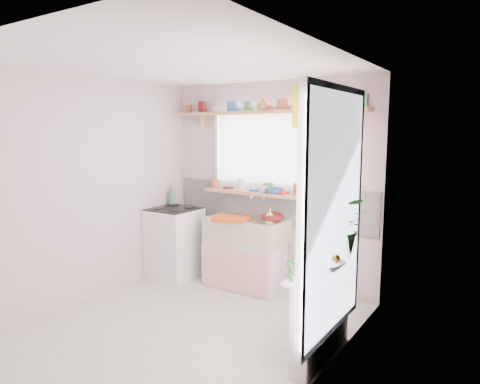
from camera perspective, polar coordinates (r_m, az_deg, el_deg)
The scene contains 19 objects.
room at distance 4.34m, azimuth 6.76°, elevation 1.09°, with size 3.20×3.20×3.20m.
sink_unit at distance 5.30m, azimuth 0.81°, elevation -7.95°, with size 0.95×0.65×1.11m.
cooker at distance 5.66m, azimuth -8.71°, elevation -6.68°, with size 0.58×0.58×0.93m.
radiator_ledge at distance 3.76m, azimuth 10.81°, elevation -15.55°, with size 0.22×0.95×0.78m.
windowsill at distance 5.30m, azimuth 1.92°, elevation -0.10°, with size 1.40×0.22×0.04m, color tan.
pine_shelf at distance 5.17m, azimuth 3.35°, elevation 10.57°, with size 2.52×0.24×0.04m, color tan.
shelf_crockery at distance 5.17m, azimuth 3.36°, elevation 11.40°, with size 2.47×0.11×0.12m.
sill_crockery at distance 5.30m, azimuth 1.76°, elevation 0.71°, with size 1.35×0.11×0.12m.
dish_tray at distance 5.08m, azimuth -1.16°, elevation -3.56°, with size 0.40×0.30×0.04m, color red.
colander at distance 4.99m, azimuth 4.41°, elevation -3.32°, with size 0.27×0.27×0.12m, color #590F0F.
jade_plant at distance 3.91m, azimuth 13.29°, elevation -4.43°, with size 0.52×0.45×0.58m, color #2D6729.
fruit_bowl at distance 3.61m, azimuth 11.50°, elevation -9.59°, with size 0.28×0.28×0.07m, color silver.
herb_pot at distance 3.28m, azimuth 6.84°, elevation -10.18°, with size 0.10×0.07×0.19m, color #2D7031.
soap_bottle_sink at distance 4.93m, azimuth 4.03°, elevation -3.16°, with size 0.08×0.08×0.17m, color #DAEE69.
sill_cup at distance 5.16m, azimuth 3.09°, elevation 0.43°, with size 0.12×0.12×0.10m, color beige.
sill_bowl at distance 5.09m, azimuth 4.59°, elevation 0.12°, with size 0.21×0.21×0.06m, color #2F519A.
shelf_vase at distance 5.12m, azimuth 3.02°, elevation 11.61°, with size 0.14×0.14×0.14m, color #A96434.
cooker_bottle at distance 5.84m, azimuth -9.05°, elevation -0.38°, with size 0.10×0.10×0.26m, color #3C7952.
fruit at distance 3.60m, azimuth 11.66°, elevation -8.67°, with size 0.20×0.14×0.10m.
Camera 1 is at (2.60, -2.99, 1.90)m, focal length 32.00 mm.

